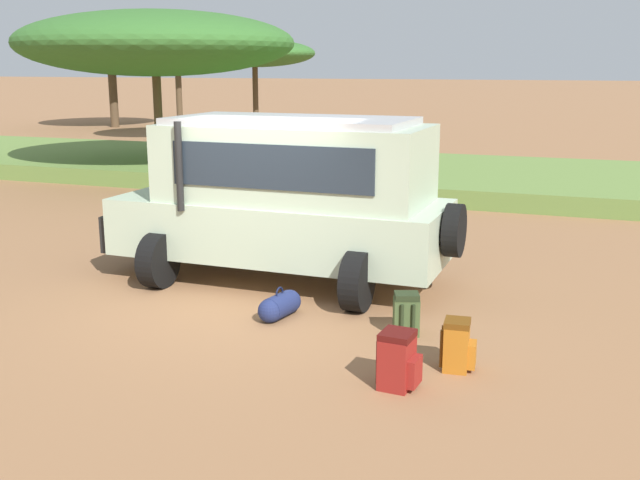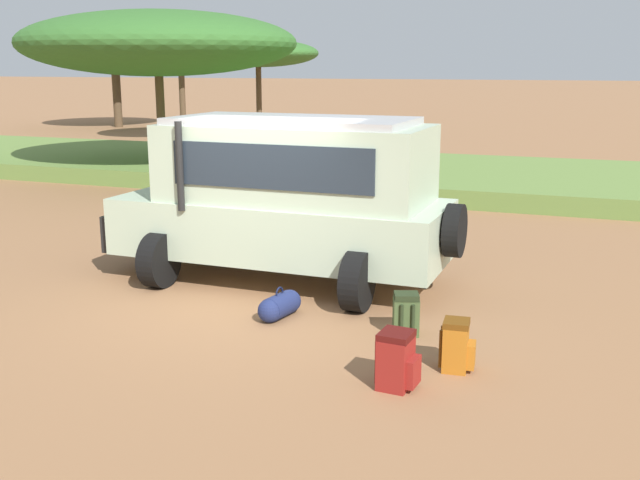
% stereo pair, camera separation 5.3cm
% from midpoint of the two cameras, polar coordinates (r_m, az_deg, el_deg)
% --- Properties ---
extents(ground_plane, '(320.00, 320.00, 0.00)m').
position_cam_midpoint_polar(ground_plane, '(10.35, -5.38, -4.71)').
color(ground_plane, '#936642').
extents(grass_bank, '(120.00, 7.00, 0.44)m').
position_cam_midpoint_polar(grass_bank, '(20.73, 8.06, 4.89)').
color(grass_bank, olive).
rests_on(grass_bank, ground_plane).
extents(safari_vehicle, '(5.36, 2.77, 2.44)m').
position_cam_midpoint_polar(safari_vehicle, '(11.02, -2.68, 3.37)').
color(safari_vehicle, '#B2C6A8').
rests_on(safari_vehicle, ground_plane).
extents(backpack_beside_front_wheel, '(0.37, 0.41, 0.52)m').
position_cam_midpoint_polar(backpack_beside_front_wheel, '(9.08, 6.42, -5.64)').
color(backpack_beside_front_wheel, '#42562D').
rests_on(backpack_beside_front_wheel, ground_plane).
extents(backpack_cluster_center, '(0.39, 0.34, 0.55)m').
position_cam_midpoint_polar(backpack_cluster_center, '(8.14, 10.25, -7.93)').
color(backpack_cluster_center, '#B26619').
rests_on(backpack_cluster_center, ground_plane).
extents(backpack_near_rear_wheel, '(0.44, 0.39, 0.59)m').
position_cam_midpoint_polar(backpack_near_rear_wheel, '(7.62, 5.76, -9.11)').
color(backpack_near_rear_wheel, maroon).
rests_on(backpack_near_rear_wheel, ground_plane).
extents(duffel_bag_low_black_case, '(0.39, 0.76, 0.41)m').
position_cam_midpoint_polar(duffel_bag_low_black_case, '(9.65, -3.24, -5.03)').
color(duffel_bag_low_black_case, navy).
rests_on(duffel_bag_low_black_case, ground_plane).
extents(acacia_tree_far_left, '(6.39, 6.65, 5.12)m').
position_cam_midpoint_polar(acacia_tree_far_left, '(40.81, -15.73, 14.13)').
color(acacia_tree_far_left, brown).
rests_on(acacia_tree_far_left, ground_plane).
extents(acacia_tree_left_mid, '(6.55, 7.20, 4.55)m').
position_cam_midpoint_polar(acacia_tree_left_mid, '(42.24, -5.04, 13.99)').
color(acacia_tree_left_mid, brown).
rests_on(acacia_tree_left_mid, ground_plane).
extents(acacia_tree_centre_back, '(5.25, 5.45, 5.25)m').
position_cam_midpoint_polar(acacia_tree_centre_back, '(32.62, -10.95, 15.48)').
color(acacia_tree_centre_back, brown).
rests_on(acacia_tree_centre_back, ground_plane).
extents(acacia_tree_right_mid, '(7.80, 7.11, 4.64)m').
position_cam_midpoint_polar(acacia_tree_right_mid, '(21.77, -12.55, 14.40)').
color(acacia_tree_right_mid, brown).
rests_on(acacia_tree_right_mid, ground_plane).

